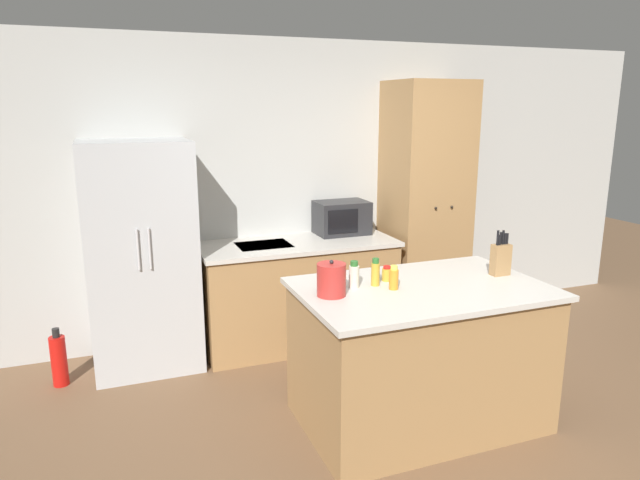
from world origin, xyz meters
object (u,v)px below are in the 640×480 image
at_px(spice_bottle_green_herb, 354,275).
at_px(spice_bottle_amber_oil, 387,274).
at_px(kettle, 331,280).
at_px(fire_extinguisher, 59,360).
at_px(spice_bottle_tall_dark, 394,278).
at_px(microwave, 342,218).
at_px(refrigerator, 142,257).
at_px(pantry_cabinet, 425,207).
at_px(knife_block, 501,258).
at_px(spice_bottle_short_red, 375,273).

bearing_deg(spice_bottle_green_herb, spice_bottle_amber_oil, 11.26).
xyz_separation_m(kettle, fire_extinguisher, (-1.64, 1.33, -0.83)).
bearing_deg(fire_extinguisher, spice_bottle_tall_dark, -33.49).
relative_size(microwave, fire_extinguisher, 1.03).
xyz_separation_m(refrigerator, kettle, (0.99, -1.47, 0.13)).
distance_m(pantry_cabinet, knife_block, 1.53).
distance_m(microwave, fire_extinguisher, 2.56).
distance_m(pantry_cabinet, microwave, 0.79).
bearing_deg(spice_bottle_short_red, spice_bottle_green_herb, 174.44).
height_order(spice_bottle_tall_dark, spice_bottle_short_red, spice_bottle_short_red).
distance_m(spice_bottle_short_red, spice_bottle_amber_oil, 0.14).
relative_size(microwave, spice_bottle_short_red, 2.60).
xyz_separation_m(spice_bottle_tall_dark, spice_bottle_green_herb, (-0.21, 0.12, 0.01)).
height_order(microwave, kettle, microwave).
xyz_separation_m(knife_block, spice_bottle_green_herb, (-1.03, 0.11, -0.04)).
distance_m(spice_bottle_short_red, fire_extinguisher, 2.47).
xyz_separation_m(spice_bottle_green_herb, kettle, (-0.19, -0.10, 0.02)).
bearing_deg(kettle, spice_bottle_amber_oil, 18.17).
xyz_separation_m(refrigerator, microwave, (1.74, 0.14, 0.16)).
height_order(pantry_cabinet, spice_bottle_tall_dark, pantry_cabinet).
relative_size(spice_bottle_short_red, spice_bottle_amber_oil, 1.80).
height_order(refrigerator, knife_block, refrigerator).
bearing_deg(kettle, spice_bottle_tall_dark, -3.74).
distance_m(spice_bottle_amber_oil, spice_bottle_green_herb, 0.26).
xyz_separation_m(pantry_cabinet, kettle, (-1.53, -1.49, -0.10)).
xyz_separation_m(knife_block, spice_bottle_tall_dark, (-0.81, -0.02, -0.04)).
bearing_deg(refrigerator, microwave, 4.75).
distance_m(knife_block, kettle, 1.22).
relative_size(spice_bottle_short_red, spice_bottle_green_herb, 1.05).
distance_m(spice_bottle_tall_dark, fire_extinguisher, 2.58).
distance_m(pantry_cabinet, spice_bottle_tall_dark, 1.89).
bearing_deg(kettle, fire_extinguisher, 141.03).
relative_size(refrigerator, pantry_cabinet, 0.79).
relative_size(microwave, spice_bottle_green_herb, 2.72).
bearing_deg(pantry_cabinet, kettle, -135.77).
bearing_deg(fire_extinguisher, spice_bottle_short_red, -32.26).
bearing_deg(spice_bottle_tall_dark, spice_bottle_short_red, 123.95).
bearing_deg(spice_bottle_amber_oil, spice_bottle_green_herb, -168.74).
bearing_deg(refrigerator, knife_block, -33.77).
distance_m(pantry_cabinet, spice_bottle_amber_oil, 1.73).
relative_size(spice_bottle_tall_dark, spice_bottle_amber_oil, 1.53).
bearing_deg(spice_bottle_short_red, knife_block, -5.94).
xyz_separation_m(spice_bottle_tall_dark, spice_bottle_amber_oil, (0.04, 0.17, -0.02)).
bearing_deg(spice_bottle_tall_dark, kettle, 176.26).
height_order(spice_bottle_tall_dark, fire_extinguisher, spice_bottle_tall_dark).
height_order(spice_bottle_green_herb, fire_extinguisher, spice_bottle_green_herb).
bearing_deg(knife_block, spice_bottle_green_herb, 174.12).
distance_m(refrigerator, microwave, 1.76).
distance_m(spice_bottle_amber_oil, fire_extinguisher, 2.52).
xyz_separation_m(microwave, knife_block, (0.47, -1.62, -0.01)).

